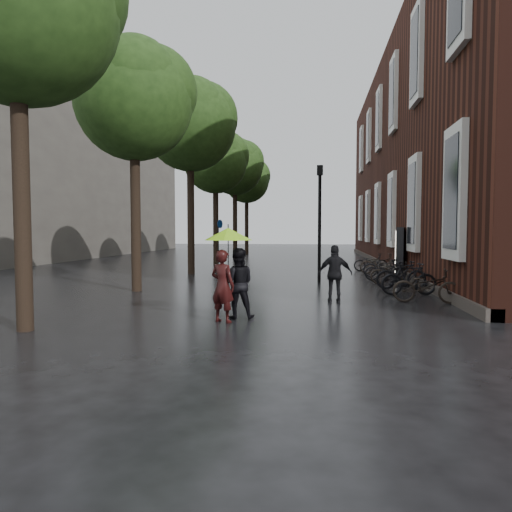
% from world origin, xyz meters
% --- Properties ---
extents(ground, '(120.00, 120.00, 0.00)m').
position_xyz_m(ground, '(0.00, 0.00, 0.00)').
color(ground, black).
extents(brick_building, '(10.20, 33.20, 12.00)m').
position_xyz_m(brick_building, '(10.47, 19.46, 5.99)').
color(brick_building, '#38160F').
rests_on(brick_building, ground).
extents(bg_building, '(16.00, 30.00, 14.00)m').
position_xyz_m(bg_building, '(-22.00, 28.00, 7.00)').
color(bg_building, '#47423D').
rests_on(bg_building, ground).
extents(street_trees, '(4.33, 34.03, 8.91)m').
position_xyz_m(street_trees, '(-3.99, 15.91, 6.34)').
color(street_trees, black).
rests_on(street_trees, ground).
extents(person_burgundy, '(0.68, 0.58, 1.59)m').
position_xyz_m(person_burgundy, '(-0.27, 2.35, 0.79)').
color(person_burgundy, black).
rests_on(person_burgundy, ground).
extents(person_black, '(0.86, 0.72, 1.60)m').
position_xyz_m(person_black, '(-0.02, 2.80, 0.80)').
color(person_black, black).
rests_on(person_black, ground).
extents(lime_umbrella, '(1.08, 1.08, 1.60)m').
position_xyz_m(lime_umbrella, '(-0.19, 2.61, 1.92)').
color(lime_umbrella, black).
rests_on(lime_umbrella, ground).
extents(pedestrian_walking, '(0.94, 0.40, 1.60)m').
position_xyz_m(pedestrian_walking, '(2.28, 5.37, 0.80)').
color(pedestrian_walking, black).
rests_on(pedestrian_walking, ground).
extents(parked_bicycles, '(2.11, 10.80, 1.04)m').
position_xyz_m(parked_bicycles, '(4.64, 10.61, 0.47)').
color(parked_bicycles, black).
rests_on(parked_bicycles, ground).
extents(ad_lightbox, '(0.32, 1.41, 2.13)m').
position_xyz_m(ad_lightbox, '(5.29, 12.45, 1.07)').
color(ad_lightbox, black).
rests_on(ad_lightbox, ground).
extents(lamp_post, '(0.23, 0.23, 4.45)m').
position_xyz_m(lamp_post, '(1.90, 10.20, 2.70)').
color(lamp_post, black).
rests_on(lamp_post, ground).
extents(cycle_sign, '(0.14, 0.47, 2.60)m').
position_xyz_m(cycle_sign, '(-3.54, 17.55, 1.72)').
color(cycle_sign, '#262628').
rests_on(cycle_sign, ground).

